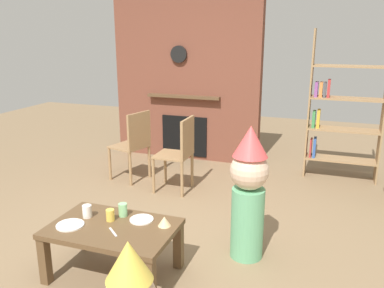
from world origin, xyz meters
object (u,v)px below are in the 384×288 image
paper_cup_near_left (110,215)px  paper_cup_near_right (87,211)px  paper_plate_front (142,220)px  paper_cup_center (123,210)px  bookshelf (340,111)px  dining_chair_left (134,142)px  dining_chair_middle (180,150)px  child_in_pink (249,190)px  coffee_table (113,234)px  birthday_cake_slice (164,221)px  paper_plate_rear (70,225)px

paper_cup_near_left → paper_cup_near_right: (-0.21, -0.01, 0.00)m
paper_cup_near_right → paper_plate_front: size_ratio=0.54×
paper_cup_near_left → paper_cup_center: size_ratio=0.87×
bookshelf → paper_cup_near_right: bearing=-123.3°
paper_cup_center → paper_cup_near_right: bearing=-155.8°
dining_chair_left → dining_chair_middle: size_ratio=1.00×
paper_cup_near_left → dining_chair_left: size_ratio=0.10×
child_in_pink → coffee_table: bearing=0.0°
birthday_cake_slice → dining_chair_left: 2.16m
paper_cup_near_left → child_in_pink: 1.13m
paper_plate_front → child_in_pink: child_in_pink is taller
coffee_table → dining_chair_left: size_ratio=1.07×
dining_chair_left → bookshelf: bearing=-142.7°
bookshelf → birthday_cake_slice: (-1.23, -2.78, -0.43)m
paper_cup_center → birthday_cake_slice: 0.39m
paper_cup_near_right → paper_cup_center: size_ratio=0.96×
bookshelf → paper_cup_center: 3.20m
bookshelf → paper_cup_near_right: (-1.87, -2.85, -0.42)m
paper_cup_near_right → paper_cup_near_left: bearing=2.6°
paper_cup_center → paper_plate_front: bearing=-6.9°
dining_chair_middle → dining_chair_left: bearing=-12.3°
paper_plate_front → child_in_pink: size_ratio=0.16×
paper_cup_near_left → birthday_cake_slice: (0.44, 0.06, -0.01)m
paper_plate_front → dining_chair_middle: dining_chair_middle is taller
bookshelf → birthday_cake_slice: bearing=-113.9°
child_in_pink → paper_cup_near_right: bearing=-9.0°
dining_chair_left → paper_cup_near_right: bearing=121.8°
birthday_cake_slice → dining_chair_middle: bearing=107.1°
paper_plate_rear → dining_chair_left: (-0.51, 2.05, 0.08)m
bookshelf → paper_cup_near_left: bookshelf is taller
paper_cup_center → birthday_cake_slice: size_ratio=1.07×
bookshelf → paper_plate_rear: bookshelf is taller
paper_cup_near_left → paper_plate_front: size_ratio=0.49×
paper_cup_center → child_in_pink: (0.93, 0.44, 0.13)m
child_in_pink → paper_plate_rear: bearing=-3.4°
paper_cup_near_left → dining_chair_left: bearing=112.1°
paper_cup_center → paper_plate_rear: bearing=-136.1°
bookshelf → paper_cup_near_left: (-1.67, -2.84, -0.43)m
dining_chair_middle → paper_plate_front: bearing=100.1°
paper_plate_front → paper_cup_near_left: bearing=-159.5°
birthday_cake_slice → child_in_pink: size_ratio=0.09×
birthday_cake_slice → paper_cup_center: bearing=173.1°
birthday_cake_slice → child_in_pink: child_in_pink is taller
paper_cup_near_right → child_in_pink: bearing=24.9°
child_in_pink → birthday_cake_slice: bearing=7.4°
paper_cup_near_left → paper_plate_rear: bearing=-143.6°
paper_cup_center → paper_plate_front: paper_cup_center is taller
bookshelf → dining_chair_left: bookshelf is taller
bookshelf → child_in_pink: bearing=-106.6°
dining_chair_left → coffee_table: bearing=128.2°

